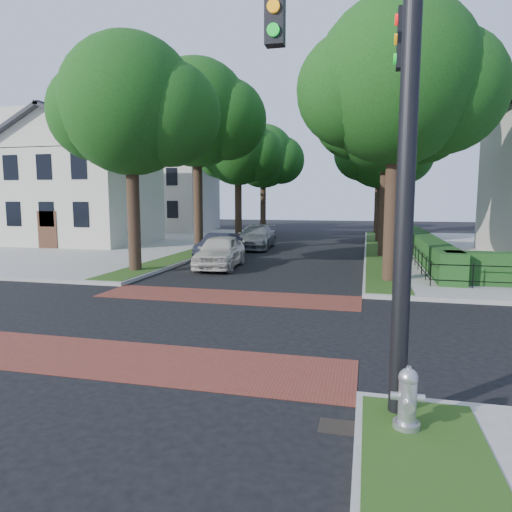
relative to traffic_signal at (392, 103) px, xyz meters
The scene contains 24 objects.
ground 8.09m from the traffic_signal, 137.91° to the left, with size 120.00×120.00×0.00m, color black.
sidewalk_nw 34.12m from the traffic_signal, 136.17° to the left, with size 30.00×30.00×0.15m, color gray.
crosswalk_far 10.20m from the traffic_signal, 122.69° to the left, with size 9.00×2.20×0.01m, color maroon.
crosswalk_near 6.89m from the traffic_signal, 166.05° to the left, with size 9.00×2.20×0.01m, color maroon.
storm_drain 4.77m from the traffic_signal, 135.00° to the right, with size 0.65×0.45×0.01m, color black.
grass_strip_ne 23.95m from the traffic_signal, 88.75° to the left, with size 1.60×29.80×0.02m, color #254614.
grass_strip_nw 26.06m from the traffic_signal, 113.63° to the left, with size 1.60×29.80×0.02m, color #254614.
tree_right_near 12.03m from the traffic_signal, 86.47° to the left, with size 7.75×6.67×10.66m.
tree_right_mid 19.95m from the traffic_signal, 87.89° to the left, with size 8.25×7.09×11.22m.
tree_right_far 28.73m from the traffic_signal, 88.57° to the left, with size 7.25×6.23×9.74m.
tree_right_back 37.74m from the traffic_signal, 88.91° to the left, with size 7.50×6.45×10.20m.
tree_left_near 15.74m from the traffic_signal, 131.45° to the left, with size 7.50×6.45×10.20m.
tree_left_mid 22.48m from the traffic_signal, 117.60° to the left, with size 8.00×6.88×11.48m.
tree_left_far 30.52m from the traffic_signal, 109.77° to the left, with size 7.00×6.02×9.86m.
tree_left_back 39.12m from the traffic_signal, 105.27° to the left, with size 7.75×6.66×10.44m.
hedge_main_road 20.01m from the traffic_signal, 81.75° to the left, with size 1.00×18.00×1.20m, color #184317.
fence_main_road 19.95m from the traffic_signal, 84.08° to the left, with size 0.06×18.00×0.90m, color black, non-canonical shape.
house_left_near 30.29m from the traffic_signal, 132.28° to the left, with size 10.00×9.00×10.14m.
house_left_far 41.72m from the traffic_signal, 119.24° to the left, with size 10.00×9.00×10.14m.
traffic_signal is the anchor object (origin of this frame).
parked_car_front 16.11m from the traffic_signal, 117.37° to the left, with size 1.89×4.70×1.60m, color beige.
parked_car_middle 19.98m from the traffic_signal, 115.69° to the left, with size 1.45×4.16×1.37m, color black.
parked_car_rear 24.17m from the traffic_signal, 108.36° to the left, with size 2.18×5.36×1.56m, color slate.
fire_hydrant 4.20m from the traffic_signal, 65.87° to the right, with size 0.47×0.48×0.91m.
Camera 1 is at (4.58, -11.44, 3.34)m, focal length 32.00 mm.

